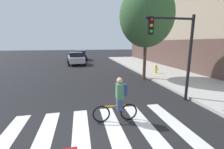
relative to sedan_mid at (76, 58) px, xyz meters
The scene contains 9 objects.
ground_plane 17.24m from the sedan_mid, 88.46° to the right, with size 120.00×120.00×0.00m, color black.
crosswalk_stripes 17.27m from the sedan_mid, 86.74° to the right, with size 6.17×4.09×0.01m.
sedan_mid is the anchor object (origin of this frame).
sedan_far 5.52m from the sedan_mid, 83.57° to the left, with size 2.21×4.61×1.58m.
cyclist 16.44m from the sedan_mid, 83.59° to the right, with size 1.71×0.37×1.69m.
traffic_light_near 15.87m from the sedan_mid, 71.68° to the right, with size 2.47×0.28×4.20m.
fire_hydrant 11.34m from the sedan_mid, 49.36° to the right, with size 0.33×0.22×0.78m.
street_tree_near 12.27m from the sedan_mid, 61.67° to the right, with size 4.04×4.04×7.19m.
corner_building 20.15m from the sedan_mid, 10.98° to the right, with size 15.74×23.53×15.27m.
Camera 1 is at (0.02, -4.39, 2.92)m, focal length 24.87 mm.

